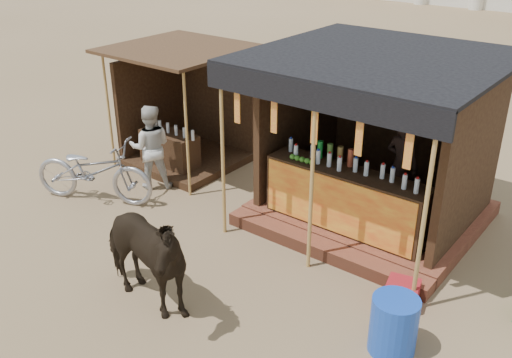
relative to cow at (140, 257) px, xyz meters
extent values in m
plane|color=#846B4C|center=(0.19, 0.53, -0.75)|extent=(120.00, 120.00, 0.00)
cube|color=brown|center=(1.19, 4.03, -0.64)|extent=(3.40, 2.80, 0.22)
cube|color=brown|center=(1.19, 2.48, -0.65)|extent=(3.40, 0.35, 0.20)
cube|color=#3C2715|center=(1.19, 3.08, -0.06)|extent=(2.60, 0.55, 0.95)
cube|color=red|center=(1.19, 2.79, -0.06)|extent=(2.50, 0.02, 0.88)
cube|color=#3C2715|center=(1.19, 5.28, 0.72)|extent=(3.00, 0.12, 2.50)
cube|color=#3C2715|center=(-0.31, 4.03, 0.72)|extent=(0.12, 2.50, 2.50)
cube|color=#3C2715|center=(2.69, 4.03, 0.72)|extent=(0.12, 2.50, 2.50)
cube|color=black|center=(1.19, 3.83, 2.00)|extent=(3.60, 3.60, 0.06)
cube|color=black|center=(1.19, 2.05, 1.82)|extent=(3.60, 0.06, 0.36)
cylinder|color=tan|center=(-0.41, 2.08, 0.62)|extent=(0.06, 0.06, 2.75)
cylinder|color=tan|center=(1.19, 2.08, 0.62)|extent=(0.06, 0.06, 2.75)
cylinder|color=tan|center=(2.79, 2.08, 0.62)|extent=(0.06, 0.06, 2.75)
cube|color=red|center=(-0.11, 2.08, 1.45)|extent=(0.10, 0.02, 0.55)
cube|color=red|center=(0.54, 2.08, 1.45)|extent=(0.10, 0.02, 0.55)
cube|color=red|center=(1.19, 2.08, 1.45)|extent=(0.10, 0.02, 0.55)
cube|color=red|center=(1.84, 2.08, 1.45)|extent=(0.10, 0.02, 0.55)
cube|color=red|center=(2.49, 2.08, 1.45)|extent=(0.10, 0.02, 0.55)
imported|color=black|center=(1.59, 4.13, 0.25)|extent=(0.62, 0.45, 1.56)
cube|color=#3C2715|center=(-2.81, 3.73, -0.68)|extent=(2.00, 2.00, 0.15)
cube|color=#3C2715|center=(-2.81, 4.68, 0.30)|extent=(1.90, 0.10, 2.10)
cube|color=#3C2715|center=(-3.76, 3.73, 0.30)|extent=(0.10, 1.90, 2.10)
cube|color=#472D19|center=(-2.81, 3.63, 1.60)|extent=(2.40, 2.40, 0.06)
cylinder|color=tan|center=(-3.86, 2.68, 0.42)|extent=(0.05, 0.05, 2.35)
cylinder|color=tan|center=(-1.76, 2.68, 0.42)|extent=(0.05, 0.05, 2.35)
cube|color=#3C2715|center=(-2.81, 3.23, -0.35)|extent=(1.20, 0.50, 0.80)
imported|color=black|center=(0.00, 0.00, 0.00)|extent=(1.83, 0.92, 1.51)
imported|color=#93949B|center=(-2.93, 1.51, -0.18)|extent=(2.30, 1.59, 1.15)
imported|color=beige|center=(-2.55, 2.53, 0.04)|extent=(0.97, 0.96, 1.58)
cylinder|color=#1742B1|center=(2.91, 1.23, -0.39)|extent=(0.67, 0.67, 0.72)
cube|color=maroon|center=(2.64, 2.11, -0.60)|extent=(0.50, 0.52, 0.31)
camera|label=1|loc=(4.87, -3.87, 3.97)|focal=40.00mm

